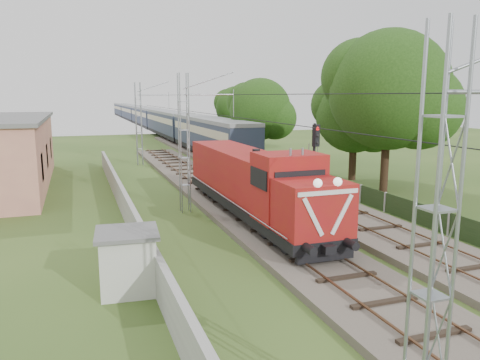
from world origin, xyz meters
name	(u,v)px	position (x,y,z in m)	size (l,w,h in m)	color
ground	(337,279)	(0.00, 0.00, 0.00)	(140.00, 140.00, 0.00)	#2F481B
track_main	(265,226)	(0.00, 7.00, 0.18)	(4.20, 70.00, 0.45)	#6B6054
track_side	(261,178)	(5.00, 20.00, 0.18)	(4.20, 80.00, 0.45)	#6B6054
catenary	(185,143)	(-2.95, 12.00, 4.05)	(3.31, 70.00, 8.00)	gray
boundary_wall	(124,204)	(-6.50, 12.00, 0.75)	(0.25, 40.00, 1.50)	#9E9E99
fence	(449,224)	(8.00, 3.00, 0.60)	(0.12, 32.00, 1.20)	black
locomotive	(253,182)	(0.00, 8.75, 2.14)	(2.84, 16.19, 4.11)	black
coach_rake	(146,116)	(5.00, 83.32, 2.65)	(3.22, 120.39, 3.72)	black
signal_post	(315,155)	(3.13, 7.69, 3.64)	(0.56, 0.46, 5.30)	black
relay_hut	(128,261)	(-7.40, 1.51, 1.10)	(2.29, 2.29, 2.18)	beige
tree_a	(355,115)	(12.22, 17.94, 5.24)	(6.48, 6.17, 8.40)	#372516
tree_b	(390,91)	(11.79, 13.16, 7.02)	(8.68, 8.27, 11.25)	#372516
tree_c	(261,110)	(9.08, 30.29, 5.31)	(6.57, 6.26, 8.52)	#372516
tree_d	(237,108)	(12.88, 48.75, 5.03)	(6.23, 5.93, 8.07)	#372516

